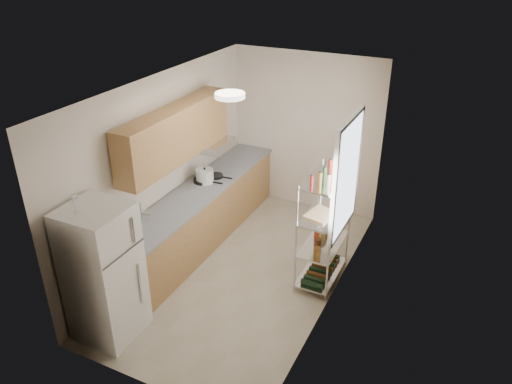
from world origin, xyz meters
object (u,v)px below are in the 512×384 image
refrigerator (103,273)px  rice_cooker (205,176)px  frying_pan_large (203,180)px  cutting_board (321,214)px  espresso_machine (340,196)px

refrigerator → rice_cooker: (-0.08, 2.32, 0.19)m
rice_cooker → frying_pan_large: rice_cooker is taller
refrigerator → cutting_board: 2.69m
rice_cooker → refrigerator: bearing=-88.0°
refrigerator → frying_pan_large: 2.33m
frying_pan_large → cutting_board: cutting_board is taller
cutting_board → espresso_machine: size_ratio=1.54×
rice_cooker → espresso_machine: espresso_machine is taller
refrigerator → rice_cooker: 2.33m
rice_cooker → cutting_board: bearing=-11.0°
frying_pan_large → espresso_machine: size_ratio=1.13×
rice_cooker → frying_pan_large: 0.09m
frying_pan_large → cutting_board: (1.96, -0.38, 0.10)m
frying_pan_large → cutting_board: bearing=-15.2°
refrigerator → espresso_machine: 3.06m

